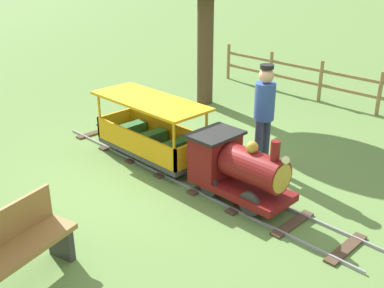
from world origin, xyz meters
The scene contains 7 objects.
ground_plane centered at (0.00, 0.00, 0.00)m, with size 60.00×60.00×0.00m, color #608442.
track centered at (0.00, 0.31, 0.02)m, with size 0.75×5.70×0.04m.
locomotive centered at (0.00, 1.16, 0.48)m, with size 0.71×1.45×0.98m.
passenger_car centered at (0.00, -0.59, 0.42)m, with size 0.81×2.00×0.97m.
conductor_person centered at (-1.00, 0.83, 0.96)m, with size 0.30×0.30×1.62m.
park_bench centered at (2.90, 0.77, 0.42)m, with size 1.36×0.74×0.82m.
fence_section centered at (-4.66, 0.31, 0.48)m, with size 0.08×6.78×0.90m.
Camera 1 is at (4.26, 4.64, 3.13)m, focal length 43.04 mm.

